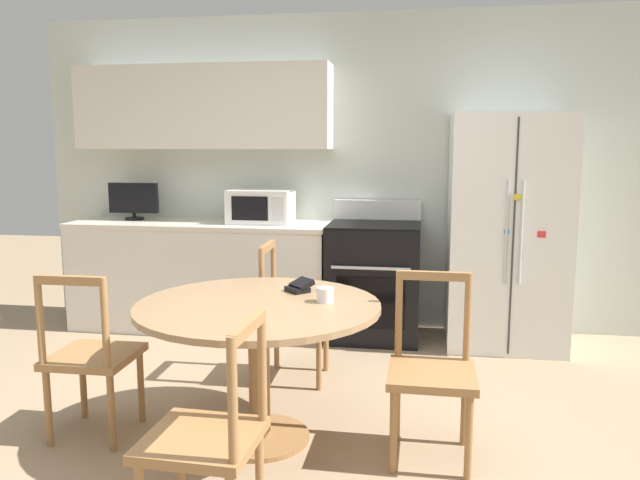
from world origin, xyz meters
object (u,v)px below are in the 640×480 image
(wallet, at_px, (300,287))
(dining_chair_right, at_px, (432,372))
(candle_glass, at_px, (325,296))
(dining_chair_near, at_px, (209,439))
(refrigerator, at_px, (507,232))
(microwave, at_px, (261,206))
(dining_chair_left, at_px, (91,357))
(countertop_tv, at_px, (134,200))
(dining_chair_far, at_px, (292,315))
(oven_range, at_px, (374,280))

(wallet, bearing_deg, dining_chair_right, -23.28)
(candle_glass, bearing_deg, dining_chair_near, -107.08)
(refrigerator, height_order, dining_chair_right, refrigerator)
(microwave, relative_size, dining_chair_right, 0.56)
(refrigerator, distance_m, candle_glass, 2.11)
(microwave, bearing_deg, dining_chair_near, -79.42)
(dining_chair_right, distance_m, dining_chair_left, 1.76)
(refrigerator, bearing_deg, dining_chair_near, -117.31)
(countertop_tv, xyz_separation_m, candle_glass, (1.94, -1.89, -0.30))
(refrigerator, relative_size, countertop_tv, 4.11)
(dining_chair_far, bearing_deg, countertop_tv, -125.60)
(countertop_tv, xyz_separation_m, wallet, (1.77, -1.69, -0.31))
(countertop_tv, relative_size, candle_glass, 4.84)
(countertop_tv, bearing_deg, dining_chair_far, -34.30)
(dining_chair_right, bearing_deg, oven_range, -76.87)
(countertop_tv, bearing_deg, microwave, -2.01)
(countertop_tv, relative_size, dining_chair_right, 0.47)
(dining_chair_near, distance_m, dining_chair_left, 1.20)
(microwave, distance_m, countertop_tv, 1.13)
(microwave, bearing_deg, wallet, -68.62)
(refrigerator, distance_m, dining_chair_near, 3.11)
(microwave, height_order, wallet, microwave)
(oven_range, bearing_deg, dining_chair_far, -114.48)
(oven_range, distance_m, microwave, 1.09)
(countertop_tv, bearing_deg, dining_chair_right, -38.75)
(dining_chair_right, xyz_separation_m, wallet, (-0.72, 0.31, 0.33))
(refrigerator, distance_m, countertop_tv, 3.07)
(dining_chair_left, bearing_deg, dining_chair_right, 1.56)
(dining_chair_right, distance_m, wallet, 0.85)
(microwave, bearing_deg, countertop_tv, 177.99)
(countertop_tv, height_order, dining_chair_right, countertop_tv)
(oven_range, bearing_deg, dining_chair_right, -77.33)
(refrigerator, distance_m, oven_range, 1.09)
(dining_chair_far, distance_m, dining_chair_right, 1.27)
(dining_chair_near, height_order, wallet, dining_chair_near)
(refrigerator, xyz_separation_m, wallet, (-1.29, -1.58, -0.12))
(dining_chair_right, bearing_deg, dining_chair_left, 2.89)
(dining_chair_far, xyz_separation_m, candle_glass, (0.34, -0.80, 0.33))
(dining_chair_near, bearing_deg, countertop_tv, 32.40)
(dining_chair_far, height_order, dining_chair_left, same)
(microwave, bearing_deg, oven_range, -2.91)
(dining_chair_far, height_order, dining_chair_near, same)
(oven_range, height_order, countertop_tv, countertop_tv)
(wallet, bearing_deg, dining_chair_far, 105.84)
(microwave, distance_m, dining_chair_near, 2.92)
(oven_range, relative_size, dining_chair_left, 1.20)
(oven_range, xyz_separation_m, wallet, (-0.29, -1.60, 0.30))
(dining_chair_right, xyz_separation_m, dining_chair_left, (-1.75, -0.07, 0.00))
(refrigerator, bearing_deg, countertop_tv, 177.88)
(refrigerator, height_order, wallet, refrigerator)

